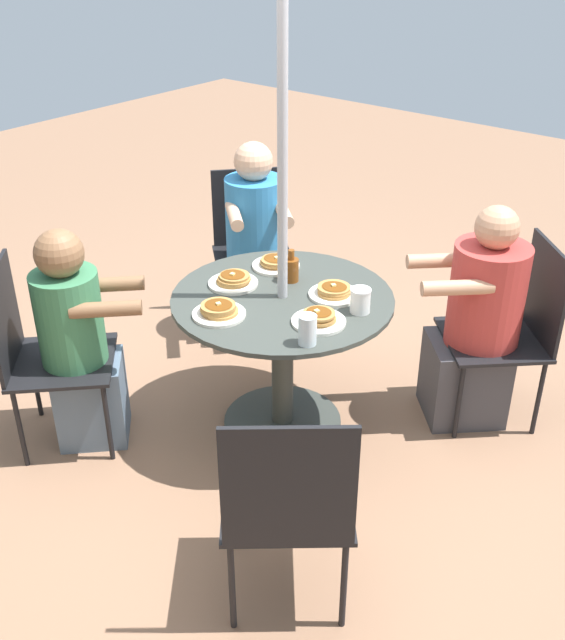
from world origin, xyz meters
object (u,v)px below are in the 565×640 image
at_px(patio_table, 282,331).
at_px(coffee_cup, 360,300).
at_px(pancake_plate_a, 334,292).
at_px(pancake_plate_e, 319,319).
at_px(diner_east, 477,326).
at_px(pancake_plate_d, 233,281).
at_px(pancake_plate_b, 219,311).
at_px(pancake_plate_c, 276,263).
at_px(patio_chair_east, 514,324).
at_px(syrup_bottle, 291,269).
at_px(patio_chair_south, 252,240).
at_px(diner_south, 256,249).
at_px(drinking_glass_a, 307,330).
at_px(patio_chair_west, 39,347).
at_px(diner_west, 79,346).
at_px(patio_chair_north, 288,499).

height_order(patio_table, coffee_cup, coffee_cup).
bearing_deg(pancake_plate_a, pancake_plate_e, 111.48).
distance_m(diner_east, pancake_plate_d, 1.21).
height_order(pancake_plate_b, pancake_plate_c, pancake_plate_b).
bearing_deg(patio_chair_east, pancake_plate_c, 74.43).
bearing_deg(pancake_plate_d, syrup_bottle, -131.89).
bearing_deg(pancake_plate_e, patio_chair_east, -121.50).
bearing_deg(pancake_plate_a, pancake_plate_c, -9.89).
bearing_deg(coffee_cup, syrup_bottle, -6.69).
bearing_deg(pancake_plate_c, patio_table, 135.16).
bearing_deg(patio_chair_south, pancake_plate_a, 101.42).
bearing_deg(pancake_plate_a, coffee_cup, 163.62).
xyz_separation_m(patio_table, patio_chair_south, (0.85, -0.75, -0.01)).
bearing_deg(diner_south, drinking_glass_a, 91.28).
bearing_deg(pancake_plate_c, pancake_plate_a, 170.11).
xyz_separation_m(patio_chair_south, diner_south, (-0.14, 0.12, 0.02)).
height_order(patio_chair_west, pancake_plate_b, patio_chair_west).
bearing_deg(coffee_cup, drinking_glass_a, 87.61).
height_order(patio_table, pancake_plate_e, pancake_plate_e).
relative_size(pancake_plate_a, coffee_cup, 2.12).
bearing_deg(patio_table, diner_east, -136.35).
bearing_deg(diner_east, pancake_plate_c, 71.60).
height_order(diner_south, pancake_plate_a, diner_south).
distance_m(patio_chair_east, diner_west, 2.09).
height_order(diner_east, coffee_cup, diner_east).
bearing_deg(pancake_plate_a, diner_east, -135.06).
relative_size(diner_east, patio_chair_south, 1.22).
relative_size(patio_chair_south, drinking_glass_a, 7.07).
relative_size(patio_chair_north, coffee_cup, 8.23).
relative_size(patio_chair_west, drinking_glass_a, 7.07).
height_order(pancake_plate_c, drinking_glass_a, drinking_glass_a).
distance_m(pancake_plate_c, syrup_bottle, 0.18).
bearing_deg(patio_chair_south, drinking_glass_a, 91.13).
bearing_deg(drinking_glass_a, pancake_plate_b, 7.08).
height_order(patio_chair_south, pancake_plate_e, patio_chair_south).
bearing_deg(patio_table, pancake_plate_b, 72.41).
height_order(patio_table, drinking_glass_a, drinking_glass_a).
height_order(patio_table, pancake_plate_a, pancake_plate_a).
distance_m(diner_south, coffee_cup, 1.23).
xyz_separation_m(pancake_plate_b, pancake_plate_d, (0.16, -0.27, -0.00)).
relative_size(pancake_plate_b, coffee_cup, 2.12).
distance_m(pancake_plate_b, drinking_glass_a, 0.46).
xyz_separation_m(patio_chair_west, drinking_glass_a, (-1.14, -0.55, 0.26)).
bearing_deg(pancake_plate_b, diner_west, 32.54).
bearing_deg(patio_chair_north, pancake_plate_d, 100.46).
relative_size(patio_chair_south, pancake_plate_b, 3.89).
relative_size(pancake_plate_b, pancake_plate_c, 1.00).
bearing_deg(patio_chair_north, diner_south, 93.93).
height_order(diner_east, diner_south, diner_south).
bearing_deg(pancake_plate_b, pancake_plate_a, -121.06).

